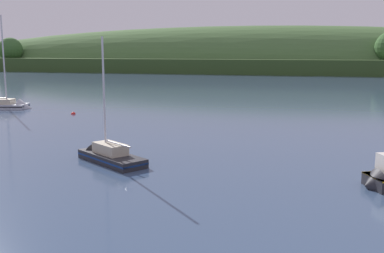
{
  "coord_description": "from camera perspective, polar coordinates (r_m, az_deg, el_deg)",
  "views": [
    {
      "loc": [
        11.78,
        -4.61,
        9.3
      ],
      "look_at": [
        -1.85,
        38.38,
        1.67
      ],
      "focal_mm": 42.05,
      "sensor_mm": 36.0,
      "label": 1
    }
  ],
  "objects": [
    {
      "name": "far_shoreline_hill",
      "position": [
        208.72,
        8.08,
        7.08
      ],
      "size": [
        443.36,
        77.34,
        40.92
      ],
      "rotation": [
        0.0,
        0.0,
        0.04
      ],
      "color": "#314A21",
      "rests_on": "ground"
    },
    {
      "name": "sailboat_near_mooring",
      "position": [
        39.18,
        -10.84,
        -3.89
      ],
      "size": [
        8.16,
        6.17,
        11.53
      ],
      "rotation": [
        0.0,
        0.0,
        2.61
      ],
      "color": "#232328",
      "rests_on": "ground"
    },
    {
      "name": "sailboat_outer_reach",
      "position": [
        78.84,
        -22.32,
        2.25
      ],
      "size": [
        9.93,
        5.64,
        16.46
      ],
      "rotation": [
        0.0,
        0.0,
        0.27
      ],
      "color": "#ADB2BC",
      "rests_on": "ground"
    },
    {
      "name": "mooring_buoy_foreground",
      "position": [
        68.79,
        -14.82,
        1.52
      ],
      "size": [
        0.66,
        0.66,
        0.74
      ],
      "color": "red",
      "rests_on": "ground"
    }
  ]
}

